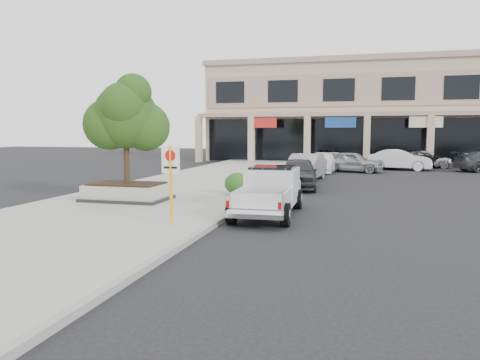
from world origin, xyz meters
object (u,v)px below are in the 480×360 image
object	(u,v)px
pickup_truck	(268,192)
curb_car_b	(305,167)
planter_tree	(131,117)
lot_car_a	(352,162)
curb_car_a	(298,173)
curb_car_c	(322,163)
planter	(127,192)
lot_car_b	(399,160)
curb_car_d	(325,158)
no_parking_sign	(171,174)
lot_car_d	(411,158)
lot_car_e	(423,159)

from	to	relation	value
pickup_truck	curb_car_b	distance (m)	11.72
planter_tree	pickup_truck	xyz separation A→B (m)	(5.77, -1.33, -2.60)
lot_car_a	pickup_truck	bearing A→B (deg)	-174.06
planter_tree	curb_car_a	distance (m)	9.07
curb_car_a	curb_car_b	size ratio (longest dim) A/B	0.97
curb_car_b	curb_car_c	world-z (taller)	curb_car_b
curb_car_c	planter_tree	bearing A→B (deg)	-105.04
planter	curb_car_b	xyz separation A→B (m)	(5.72, 10.55, 0.29)
planter	planter_tree	world-z (taller)	planter_tree
curb_car_a	lot_car_a	distance (m)	10.58
lot_car_b	curb_car_d	bearing A→B (deg)	91.50
planter_tree	planter	bearing A→B (deg)	-131.03
curb_car_b	curb_car_d	size ratio (longest dim) A/B	0.87
pickup_truck	lot_car_b	bearing A→B (deg)	73.45
curb_car_c	curb_car_d	distance (m)	3.93
no_parking_sign	curb_car_d	distance (m)	24.44
planter_tree	lot_car_d	bearing A→B (deg)	60.45
no_parking_sign	pickup_truck	bearing A→B (deg)	53.50
curb_car_a	lot_car_e	xyz separation A→B (m)	(7.66, 15.56, -0.05)
pickup_truck	lot_car_a	distance (m)	18.30
planter	curb_car_d	bearing A→B (deg)	73.05
planter	lot_car_b	distance (m)	22.78
planter_tree	lot_car_a	size ratio (longest dim) A/B	0.93
planter	lot_car_d	world-z (taller)	lot_car_d
curb_car_a	curb_car_c	distance (m)	9.51
planter	lot_car_e	distance (m)	26.02
planter_tree	curb_car_c	size ratio (longest dim) A/B	0.86
lot_car_e	no_parking_sign	bearing A→B (deg)	155.81
curb_car_c	lot_car_b	distance (m)	6.37
lot_car_a	curb_car_d	bearing A→B (deg)	47.53
curb_car_d	lot_car_a	size ratio (longest dim) A/B	1.25
no_parking_sign	lot_car_e	bearing A→B (deg)	69.53
lot_car_e	curb_car_a	bearing A→B (deg)	150.08
curb_car_d	lot_car_b	size ratio (longest dim) A/B	1.17
lot_car_d	curb_car_b	bearing A→B (deg)	131.40
pickup_truck	curb_car_b	size ratio (longest dim) A/B	1.11
no_parking_sign	curb_car_c	world-z (taller)	no_parking_sign
lot_car_d	planter_tree	bearing A→B (deg)	132.51
planter	lot_car_d	distance (m)	25.59
planter	curb_car_c	size ratio (longest dim) A/B	0.69
pickup_truck	curb_car_a	bearing A→B (deg)	88.91
planter	planter_tree	distance (m)	2.95
curb_car_d	lot_car_a	world-z (taller)	curb_car_d
lot_car_b	curb_car_c	bearing A→B (deg)	129.37
planter_tree	lot_car_b	bearing A→B (deg)	59.59
lot_car_b	lot_car_d	world-z (taller)	lot_car_b
planter	pickup_truck	distance (m)	6.03
curb_car_b	curb_car_d	bearing A→B (deg)	95.13
no_parking_sign	planter_tree	bearing A→B (deg)	129.01
curb_car_d	lot_car_e	world-z (taller)	curb_car_d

